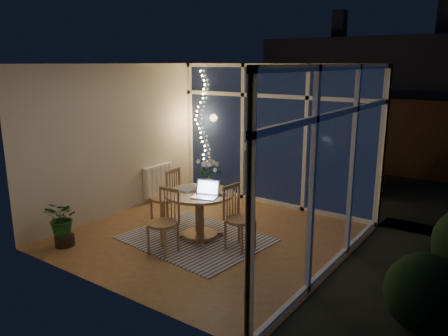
# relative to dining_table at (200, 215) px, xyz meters

# --- Properties ---
(floor) EXTENTS (4.00, 4.00, 0.00)m
(floor) POSITION_rel_dining_table_xyz_m (0.10, 0.12, -0.36)
(floor) COLOR brown
(floor) RESTS_ON ground
(ceiling) EXTENTS (4.00, 4.00, 0.00)m
(ceiling) POSITION_rel_dining_table_xyz_m (0.10, 0.12, 2.24)
(ceiling) COLOR silver
(ceiling) RESTS_ON wall_back
(wall_back) EXTENTS (4.00, 0.04, 2.60)m
(wall_back) POSITION_rel_dining_table_xyz_m (0.10, 2.12, 0.94)
(wall_back) COLOR beige
(wall_back) RESTS_ON floor
(wall_front) EXTENTS (4.00, 0.04, 2.60)m
(wall_front) POSITION_rel_dining_table_xyz_m (0.10, -1.88, 0.94)
(wall_front) COLOR beige
(wall_front) RESTS_ON floor
(wall_left) EXTENTS (0.04, 4.00, 2.60)m
(wall_left) POSITION_rel_dining_table_xyz_m (-1.90, 0.12, 0.94)
(wall_left) COLOR beige
(wall_left) RESTS_ON floor
(wall_right) EXTENTS (0.04, 4.00, 2.60)m
(wall_right) POSITION_rel_dining_table_xyz_m (2.10, 0.12, 0.94)
(wall_right) COLOR beige
(wall_right) RESTS_ON floor
(window_wall_back) EXTENTS (4.00, 0.10, 2.60)m
(window_wall_back) POSITION_rel_dining_table_xyz_m (0.10, 2.08, 0.94)
(window_wall_back) COLOR silver
(window_wall_back) RESTS_ON floor
(window_wall_right) EXTENTS (0.10, 4.00, 2.60)m
(window_wall_right) POSITION_rel_dining_table_xyz_m (2.06, 0.12, 0.94)
(window_wall_right) COLOR silver
(window_wall_right) RESTS_ON floor
(radiator) EXTENTS (0.10, 0.70, 0.58)m
(radiator) POSITION_rel_dining_table_xyz_m (-1.84, 1.02, 0.04)
(radiator) COLOR white
(radiator) RESTS_ON wall_left
(fairy_lights) EXTENTS (0.24, 0.10, 1.85)m
(fairy_lights) POSITION_rel_dining_table_xyz_m (-1.55, 2.00, 1.17)
(fairy_lights) COLOR #FCCA65
(fairy_lights) RESTS_ON window_wall_back
(garden_patio) EXTENTS (12.00, 6.00, 0.10)m
(garden_patio) POSITION_rel_dining_table_xyz_m (0.60, 5.12, -0.42)
(garden_patio) COLOR black
(garden_patio) RESTS_ON ground
(garden_fence) EXTENTS (11.00, 0.08, 1.80)m
(garden_fence) POSITION_rel_dining_table_xyz_m (0.10, 5.62, 0.54)
(garden_fence) COLOR #3E2516
(garden_fence) RESTS_ON ground
(neighbour_roof) EXTENTS (7.00, 3.00, 2.20)m
(neighbour_roof) POSITION_rel_dining_table_xyz_m (0.40, 8.62, 1.84)
(neighbour_roof) COLOR #30323A
(neighbour_roof) RESTS_ON ground
(garden_shrubs) EXTENTS (0.90, 0.90, 0.90)m
(garden_shrubs) POSITION_rel_dining_table_xyz_m (-0.70, 3.52, 0.09)
(garden_shrubs) COLOR black
(garden_shrubs) RESTS_ON ground
(rug) EXTENTS (2.17, 1.81, 0.01)m
(rug) POSITION_rel_dining_table_xyz_m (0.00, -0.10, -0.35)
(rug) COLOR beige
(rug) RESTS_ON floor
(dining_table) EXTENTS (1.15, 1.15, 0.72)m
(dining_table) POSITION_rel_dining_table_xyz_m (0.00, 0.00, 0.00)
(dining_table) COLOR #8F6440
(dining_table) RESTS_ON floor
(chair_left) EXTENTS (0.51, 0.51, 1.00)m
(chair_left) POSITION_rel_dining_table_xyz_m (-0.76, 0.05, 0.14)
(chair_left) COLOR #8F6440
(chair_left) RESTS_ON floor
(chair_right) EXTENTS (0.49, 0.49, 0.95)m
(chair_right) POSITION_rel_dining_table_xyz_m (0.76, -0.03, 0.12)
(chair_right) COLOR #8F6440
(chair_right) RESTS_ON floor
(chair_front) EXTENTS (0.47, 0.47, 0.93)m
(chair_front) POSITION_rel_dining_table_xyz_m (-0.05, -0.75, 0.11)
(chair_front) COLOR #8F6440
(chair_front) RESTS_ON floor
(laptop) EXTENTS (0.42, 0.38, 0.26)m
(laptop) POSITION_rel_dining_table_xyz_m (0.22, -0.16, 0.49)
(laptop) COLOR silver
(laptop) RESTS_ON dining_table
(flower_vase) EXTENTS (0.22, 0.22, 0.21)m
(flower_vase) POSITION_rel_dining_table_xyz_m (0.04, 0.22, 0.46)
(flower_vase) COLOR silver
(flower_vase) RESTS_ON dining_table
(bowl) EXTENTS (0.17, 0.17, 0.04)m
(bowl) POSITION_rel_dining_table_xyz_m (0.35, 0.11, 0.38)
(bowl) COLOR white
(bowl) RESTS_ON dining_table
(newspapers) EXTENTS (0.38, 0.31, 0.02)m
(newspapers) POSITION_rel_dining_table_xyz_m (-0.27, 0.01, 0.37)
(newspapers) COLOR beige
(newspapers) RESTS_ON dining_table
(phone) EXTENTS (0.13, 0.08, 0.01)m
(phone) POSITION_rel_dining_table_xyz_m (0.07, -0.14, 0.36)
(phone) COLOR black
(phone) RESTS_ON dining_table
(potted_plant) EXTENTS (0.60, 0.54, 0.76)m
(potted_plant) POSITION_rel_dining_table_xyz_m (-1.42, -1.39, 0.02)
(potted_plant) COLOR #18451D
(potted_plant) RESTS_ON floor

